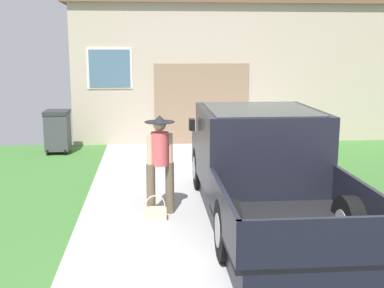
{
  "coord_description": "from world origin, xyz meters",
  "views": [
    {
      "loc": [
        -1.46,
        -4.84,
        2.69
      ],
      "look_at": [
        -0.74,
        3.13,
        1.11
      ],
      "focal_mm": 46.08,
      "sensor_mm": 36.0,
      "label": 1
    }
  ],
  "objects_px": {
    "person_with_hat": "(160,159)",
    "wheeled_trash_bin": "(58,130)",
    "house_with_garage": "(233,57)",
    "handbag": "(155,212)",
    "pickup_truck": "(261,167)"
  },
  "relations": [
    {
      "from": "house_with_garage",
      "to": "wheeled_trash_bin",
      "type": "bearing_deg",
      "value": -140.11
    },
    {
      "from": "house_with_garage",
      "to": "wheeled_trash_bin",
      "type": "height_order",
      "value": "house_with_garage"
    },
    {
      "from": "person_with_hat",
      "to": "handbag",
      "type": "bearing_deg",
      "value": -125.71
    },
    {
      "from": "person_with_hat",
      "to": "handbag",
      "type": "relative_size",
      "value": 4.05
    },
    {
      "from": "person_with_hat",
      "to": "house_with_garage",
      "type": "height_order",
      "value": "house_with_garage"
    },
    {
      "from": "house_with_garage",
      "to": "wheeled_trash_bin",
      "type": "relative_size",
      "value": 9.56
    },
    {
      "from": "person_with_hat",
      "to": "house_with_garage",
      "type": "distance_m",
      "value": 9.93
    },
    {
      "from": "wheeled_trash_bin",
      "to": "person_with_hat",
      "type": "bearing_deg",
      "value": -63.44
    },
    {
      "from": "person_with_hat",
      "to": "handbag",
      "type": "height_order",
      "value": "person_with_hat"
    },
    {
      "from": "person_with_hat",
      "to": "wheeled_trash_bin",
      "type": "xyz_separation_m",
      "value": [
        -2.5,
        5.0,
        -0.34
      ]
    },
    {
      "from": "handbag",
      "to": "house_with_garage",
      "type": "height_order",
      "value": "house_with_garage"
    },
    {
      "from": "person_with_hat",
      "to": "house_with_garage",
      "type": "xyz_separation_m",
      "value": [
        2.8,
        9.43,
        1.4
      ]
    },
    {
      "from": "house_with_garage",
      "to": "pickup_truck",
      "type": "bearing_deg",
      "value": -97.02
    },
    {
      "from": "handbag",
      "to": "wheeled_trash_bin",
      "type": "height_order",
      "value": "wheeled_trash_bin"
    },
    {
      "from": "person_with_hat",
      "to": "wheeled_trash_bin",
      "type": "height_order",
      "value": "person_with_hat"
    }
  ]
}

